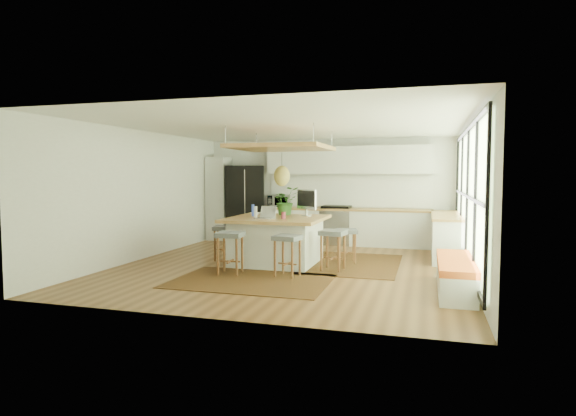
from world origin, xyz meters
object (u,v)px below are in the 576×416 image
(stool_near_left, at_px, (230,255))
(stool_right_back, at_px, (347,245))
(stool_right_front, at_px, (333,251))
(laptop, at_px, (265,213))
(fridge, at_px, (245,206))
(stool_near_right, at_px, (287,256))
(island, at_px, (277,240))
(island_plant, at_px, (286,204))
(stool_left_side, at_px, (224,243))
(microwave, at_px, (278,200))
(monitor, at_px, (306,203))

(stool_near_left, bearing_deg, stool_right_back, 42.84)
(stool_right_front, distance_m, laptop, 1.51)
(fridge, relative_size, stool_near_right, 2.77)
(island, distance_m, island_plant, 0.90)
(stool_near_left, bearing_deg, stool_right_front, 26.92)
(stool_right_front, xyz_separation_m, island_plant, (-1.21, 0.97, 0.81))
(stool_right_back, height_order, laptop, laptop)
(fridge, relative_size, stool_near_left, 2.65)
(stool_left_side, height_order, island_plant, island_plant)
(stool_near_right, height_order, stool_right_back, stool_near_right)
(fridge, height_order, stool_right_back, fridge)
(stool_right_front, bearing_deg, stool_left_side, 169.51)
(stool_right_front, relative_size, island_plant, 1.27)
(microwave, bearing_deg, stool_right_back, -68.75)
(stool_near_left, height_order, stool_left_side, stool_near_left)
(island_plant, bearing_deg, stool_left_side, -155.76)
(stool_right_back, bearing_deg, island_plant, 173.50)
(fridge, relative_size, island_plant, 3.40)
(stool_near_right, distance_m, monitor, 1.79)
(stool_right_back, height_order, microwave, microwave)
(stool_left_side, bearing_deg, stool_near_right, -34.56)
(stool_right_back, distance_m, stool_left_side, 2.53)
(island, relative_size, stool_left_side, 2.60)
(island_plant, bearing_deg, stool_right_front, -38.82)
(stool_right_front, xyz_separation_m, monitor, (-0.72, 0.84, 0.83))
(island, distance_m, laptop, 0.72)
(stool_near_right, bearing_deg, island_plant, 107.68)
(island, relative_size, monitor, 3.12)
(monitor, relative_size, island_plant, 1.00)
(island, distance_m, monitor, 0.98)
(island, relative_size, stool_near_right, 2.55)
(stool_right_back, bearing_deg, stool_near_right, -116.46)
(island, xyz_separation_m, monitor, (0.49, 0.44, 0.72))
(fridge, bearing_deg, monitor, -66.05)
(fridge, height_order, microwave, fridge)
(island, relative_size, stool_near_left, 2.44)
(laptop, xyz_separation_m, microwave, (-0.77, 3.31, 0.07))
(stool_right_back, bearing_deg, island, -162.38)
(stool_near_right, bearing_deg, stool_right_front, 48.52)
(stool_right_back, distance_m, laptop, 1.81)
(stool_right_front, height_order, stool_right_back, stool_right_front)
(stool_near_right, xyz_separation_m, stool_right_back, (0.78, 1.57, 0.00))
(stool_right_back, relative_size, stool_left_side, 0.96)
(stool_near_left, xyz_separation_m, stool_right_back, (1.81, 1.68, 0.00))
(fridge, height_order, stool_left_side, fridge)
(laptop, bearing_deg, fridge, 133.18)
(stool_near_right, bearing_deg, stool_near_left, -173.83)
(stool_near_left, bearing_deg, stool_left_side, 118.14)
(stool_near_right, xyz_separation_m, laptop, (-0.68, 0.74, 0.70))
(stool_near_left, relative_size, stool_right_front, 1.01)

